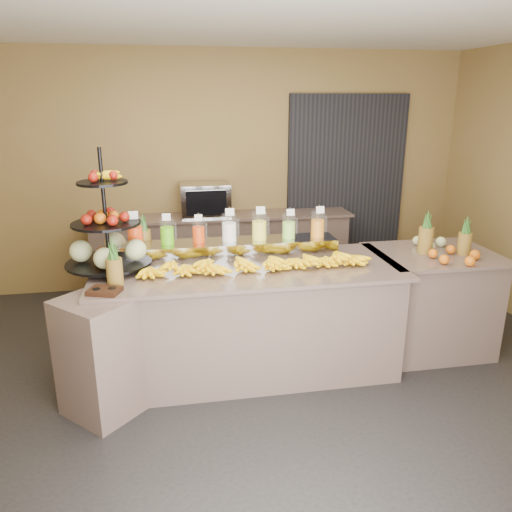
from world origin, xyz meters
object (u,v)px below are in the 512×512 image
object	(u,v)px
banana_heap	(256,261)
oven_warmer	(205,200)
right_fruit_pile	(448,249)
pitcher_tray	(230,249)
fruit_stand	(114,239)
condiment_caddy	(104,291)

from	to	relation	value
banana_heap	oven_warmer	distance (m)	2.03
banana_heap	right_fruit_pile	size ratio (longest dim) A/B	4.26
pitcher_tray	right_fruit_pile	world-z (taller)	right_fruit_pile
right_fruit_pile	fruit_stand	bearing A→B (deg)	176.01
pitcher_tray	fruit_stand	world-z (taller)	fruit_stand
condiment_caddy	right_fruit_pile	xyz separation A→B (m)	(2.84, 0.35, 0.06)
pitcher_tray	right_fruit_pile	bearing A→B (deg)	-9.43
right_fruit_pile	oven_warmer	distance (m)	2.77
banana_heap	oven_warmer	xyz separation A→B (m)	(-0.24, 2.02, 0.12)
condiment_caddy	oven_warmer	distance (m)	2.50
fruit_stand	oven_warmer	xyz separation A→B (m)	(0.87, 1.78, -0.05)
pitcher_tray	oven_warmer	size ratio (longest dim) A/B	3.26
pitcher_tray	oven_warmer	bearing A→B (deg)	92.53
condiment_caddy	fruit_stand	bearing A→B (deg)	86.27
banana_heap	right_fruit_pile	distance (m)	1.70
banana_heap	fruit_stand	bearing A→B (deg)	168.22
fruit_stand	right_fruit_pile	bearing A→B (deg)	-20.18
right_fruit_pile	oven_warmer	size ratio (longest dim) A/B	0.78
banana_heap	oven_warmer	bearing A→B (deg)	96.85
fruit_stand	condiment_caddy	distance (m)	0.59
banana_heap	condiment_caddy	bearing A→B (deg)	-164.68
fruit_stand	right_fruit_pile	distance (m)	2.82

